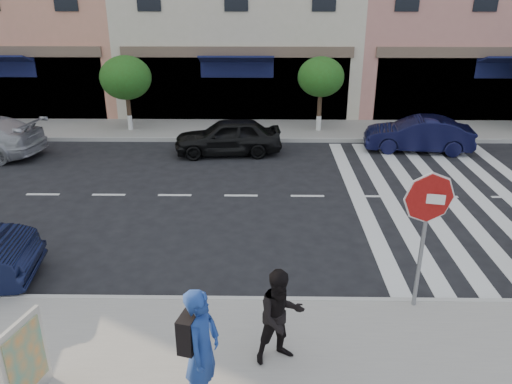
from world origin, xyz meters
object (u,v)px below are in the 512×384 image
object	(u,v)px
photographer	(202,349)
car_far_right	(418,134)
stop_sign	(427,212)
walker	(281,317)
poster_board	(25,363)
car_far_mid	(228,137)

from	to	relation	value
photographer	car_far_right	bearing A→B (deg)	-13.04
stop_sign	photographer	distance (m)	4.64
walker	car_far_right	world-z (taller)	walker
stop_sign	photographer	world-z (taller)	stop_sign
stop_sign	walker	bearing A→B (deg)	-137.57
photographer	car_far_right	distance (m)	14.28
walker	poster_board	bearing A→B (deg)	171.56
photographer	poster_board	bearing A→B (deg)	103.90
photographer	poster_board	distance (m)	2.62
stop_sign	walker	distance (m)	3.26
walker	car_far_right	bearing A→B (deg)	42.38
walker	poster_board	distance (m)	3.85
stop_sign	walker	xyz separation A→B (m)	(-2.64, -1.52, -1.15)
poster_board	walker	bearing A→B (deg)	28.65
photographer	walker	bearing A→B (deg)	-35.03
stop_sign	poster_board	xyz separation A→B (m)	(-6.38, -2.44, -1.32)
car_far_mid	car_far_right	bearing A→B (deg)	88.51
photographer	poster_board	size ratio (longest dim) A/B	1.43
car_far_mid	car_far_right	size ratio (longest dim) A/B	1.00
car_far_mid	photographer	bearing A→B (deg)	-3.08
walker	car_far_right	xyz separation A→B (m)	(5.55, 11.65, -0.34)
car_far_mid	car_far_right	distance (m)	7.16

